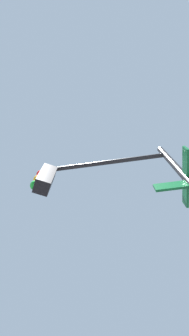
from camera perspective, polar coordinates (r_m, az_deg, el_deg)
The scene contains 1 object.
traffic_signal_near at distance 3.57m, azimuth 5.94°, elevation -5.91°, with size 1.72×2.86×5.86m.
Camera 1 is at (-7.92, -5.64, 0.97)m, focal length 24.70 mm.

